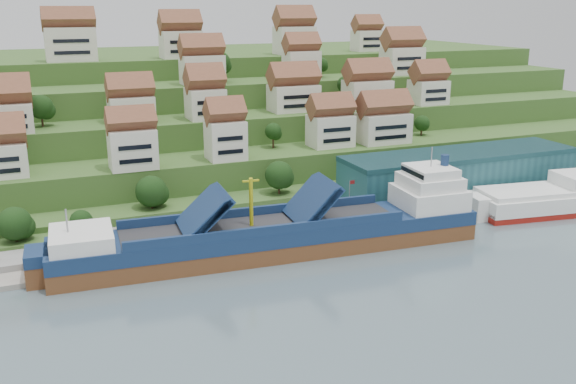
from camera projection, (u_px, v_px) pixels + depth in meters
name	position (u px, v px, depth m)	size (l,w,h in m)	color
ground	(290.00, 253.00, 125.41)	(300.00, 300.00, 0.00)	slate
quay	(346.00, 213.00, 145.72)	(180.00, 14.00, 2.20)	gray
hillside	(172.00, 117.00, 214.33)	(260.00, 128.00, 31.00)	#2D4C1E
hillside_village	(196.00, 90.00, 172.13)	(154.55, 64.94, 29.48)	silver
hillside_trees	(153.00, 148.00, 149.47)	(131.96, 62.35, 30.65)	#193913
warehouse	(459.00, 172.00, 157.45)	(60.00, 15.00, 10.00)	#215259
flagpole	(350.00, 195.00, 138.96)	(1.28, 0.16, 8.00)	gray
cargo_ship	(284.00, 235.00, 125.16)	(83.99, 18.11, 18.56)	brown
second_ship	(547.00, 200.00, 149.27)	(34.26, 16.49, 9.55)	maroon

